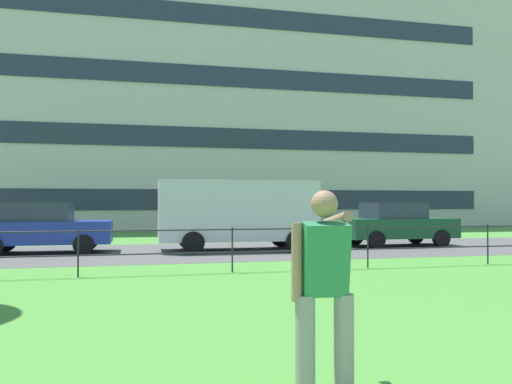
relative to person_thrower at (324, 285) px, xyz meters
name	(u,v)px	position (x,y,z in m)	size (l,w,h in m)	color
street_strip	(203,251)	(0.65, 12.49, -0.89)	(80.00, 6.41, 0.01)	#565454
park_fence	(232,242)	(0.65, 7.42, -0.23)	(32.52, 0.04, 1.00)	#232328
person_thrower	(324,285)	(0.00, 0.00, 0.00)	(0.56, 0.77, 1.65)	gray
car_blue_center	(42,228)	(-4.18, 12.98, -0.11)	(4.01, 1.84, 1.54)	#233899
panel_van_far_left	(238,211)	(1.79, 12.55, 0.38)	(5.04, 2.19, 2.24)	silver
car_dark_green_far_right	(396,224)	(7.57, 12.89, -0.11)	(4.05, 1.90, 1.54)	#194C2D
apartment_building_background	(210,97)	(3.54, 30.83, 7.77)	(36.87, 13.47, 17.31)	beige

